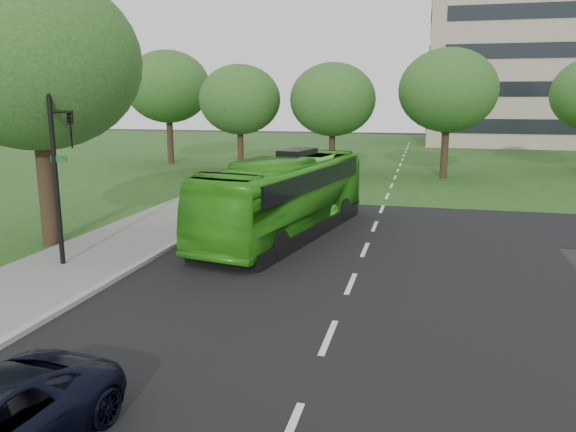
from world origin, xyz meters
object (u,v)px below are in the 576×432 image
object	(u,v)px
bus	(286,196)
tree_side_near	(35,61)
tree_park_c	(448,90)
tree_park_f	(168,87)
tree_park_b	(333,100)
traffic_light	(60,168)
tree_park_a	(240,100)

from	to	relation	value
bus	tree_side_near	bearing A→B (deg)	-145.12
bus	tree_park_c	bearing A→B (deg)	81.21
tree_park_f	bus	distance (m)	28.29
tree_park_b	tree_park_f	distance (m)	15.37
tree_side_near	traffic_light	xyz separation A→B (m)	(2.49, -2.52, -3.48)
tree_park_b	tree_side_near	world-z (taller)	tree_side_near
tree_park_f	tree_park_b	bearing A→B (deg)	-15.95
tree_park_f	tree_side_near	distance (m)	27.65
tree_park_a	traffic_light	world-z (taller)	tree_park_a
tree_side_near	traffic_light	bearing A→B (deg)	-45.37
tree_park_a	tree_park_b	world-z (taller)	tree_park_b
tree_park_c	tree_park_f	xyz separation A→B (m)	(-22.65, 4.02, 0.43)
tree_park_b	tree_park_f	size ratio (longest dim) A/B	0.85
tree_park_b	tree_park_c	xyz separation A→B (m)	(7.91, 0.20, 0.62)
tree_park_c	tree_park_a	bearing A→B (deg)	-177.71
tree_side_near	bus	size ratio (longest dim) A/B	0.88
tree_park_a	tree_side_near	world-z (taller)	tree_side_near
tree_park_a	tree_side_near	bearing A→B (deg)	-90.87
tree_park_c	tree_park_f	size ratio (longest dim) A/B	0.94
tree_side_near	traffic_light	size ratio (longest dim) A/B	1.77
tree_park_b	traffic_light	world-z (taller)	tree_park_b
tree_park_c	traffic_light	world-z (taller)	tree_park_c
tree_park_f	tree_side_near	bearing A→B (deg)	-74.14
tree_park_c	tree_park_f	bearing A→B (deg)	169.95
tree_park_b	bus	distance (m)	19.07
tree_side_near	tree_park_b	bearing A→B (deg)	72.18
tree_park_a	traffic_light	xyz separation A→B (m)	(2.15, -24.51, -2.09)
tree_park_c	tree_side_near	xyz separation A→B (m)	(-15.10, -22.58, 0.77)
tree_park_a	tree_park_f	distance (m)	9.19
tree_park_f	tree_side_near	world-z (taller)	tree_side_near
tree_park_a	tree_park_f	world-z (taller)	tree_park_f
bus	traffic_light	size ratio (longest dim) A/B	2.02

